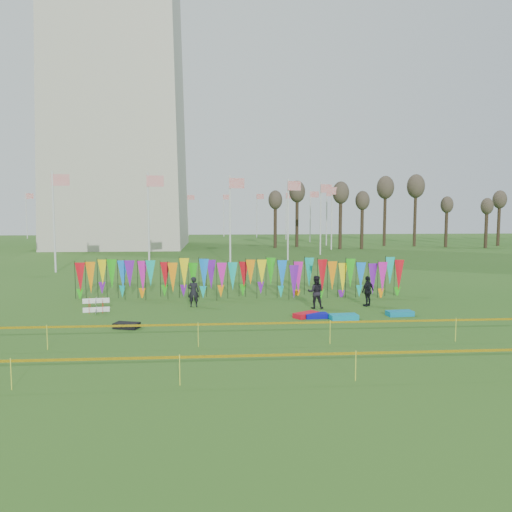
{
  "coord_description": "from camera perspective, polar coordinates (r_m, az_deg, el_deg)",
  "views": [
    {
      "loc": [
        -1.07,
        -20.51,
        4.97
      ],
      "look_at": [
        0.95,
        6.0,
        2.5
      ],
      "focal_mm": 35.0,
      "sensor_mm": 36.0,
      "label": 1
    }
  ],
  "objects": [
    {
      "name": "caution_tape_near",
      "position": [
        18.39,
        -1.61,
        -7.87
      ],
      "size": [
        26.0,
        0.02,
        0.9
      ],
      "color": "#FFC705",
      "rests_on": "ground"
    },
    {
      "name": "ground",
      "position": [
        21.13,
        -1.35,
        -8.3
      ],
      "size": [
        160.0,
        160.0,
        0.0
      ],
      "primitive_type": "plane",
      "color": "#275518",
      "rests_on": "ground"
    },
    {
      "name": "kite_bag_turquoise",
      "position": [
        23.1,
        9.99,
        -6.88
      ],
      "size": [
        1.3,
        0.73,
        0.25
      ],
      "primitive_type": "cube",
      "rotation": [
        0.0,
        0.0,
        0.09
      ],
      "color": "#0B8EAD",
      "rests_on": "ground"
    },
    {
      "name": "person_left",
      "position": [
        25.81,
        -7.16,
        -4.07
      ],
      "size": [
        0.61,
        0.47,
        1.56
      ],
      "primitive_type": "imported",
      "rotation": [
        0.0,
        0.0,
        3.24
      ],
      "color": "black",
      "rests_on": "ground"
    },
    {
      "name": "banner_row",
      "position": [
        28.15,
        -1.57,
        -2.25
      ],
      "size": [
        18.64,
        0.64,
        2.15
      ],
      "color": "black",
      "rests_on": "ground"
    },
    {
      "name": "tree_line",
      "position": [
        72.5,
        22.91,
        5.84
      ],
      "size": [
        53.92,
        1.92,
        7.84
      ],
      "color": "#392C1C",
      "rests_on": "ground"
    },
    {
      "name": "person_mid",
      "position": [
        25.36,
        6.83,
        -4.11
      ],
      "size": [
        0.88,
        0.62,
        1.67
      ],
      "primitive_type": "imported",
      "rotation": [
        0.0,
        0.0,
        2.98
      ],
      "color": "black",
      "rests_on": "ground"
    },
    {
      "name": "caution_tape_far",
      "position": [
        14.51,
        -0.84,
        -11.48
      ],
      "size": [
        26.0,
        0.02,
        0.9
      ],
      "color": "#FFC705",
      "rests_on": "ground"
    },
    {
      "name": "box_kite",
      "position": [
        25.52,
        -17.8,
        -5.37
      ],
      "size": [
        0.64,
        0.64,
        0.7
      ],
      "rotation": [
        0.0,
        0.0,
        0.17
      ],
      "color": "red",
      "rests_on": "ground"
    },
    {
      "name": "person_right",
      "position": [
        26.43,
        12.66,
        -3.93
      ],
      "size": [
        1.05,
        0.97,
        1.57
      ],
      "primitive_type": "imported",
      "rotation": [
        0.0,
        0.0,
        3.79
      ],
      "color": "black",
      "rests_on": "ground"
    },
    {
      "name": "kite_bag_blue",
      "position": [
        23.3,
        6.89,
        -6.77
      ],
      "size": [
        1.09,
        0.62,
        0.22
      ],
      "primitive_type": "cube",
      "rotation": [
        0.0,
        0.0,
        0.07
      ],
      "color": "#0A0CA6",
      "rests_on": "ground"
    },
    {
      "name": "kite_bag_teal",
      "position": [
        24.54,
        16.11,
        -6.31
      ],
      "size": [
        1.27,
        0.7,
        0.23
      ],
      "primitive_type": "cube",
      "rotation": [
        0.0,
        0.0,
        0.09
      ],
      "color": "#0C7DAA",
      "rests_on": "ground"
    },
    {
      "name": "kite_bag_red",
      "position": [
        23.39,
        5.76,
        -6.71
      ],
      "size": [
        1.32,
        1.15,
        0.22
      ],
      "primitive_type": "cube",
      "rotation": [
        0.0,
        0.0,
        0.6
      ],
      "color": "red",
      "rests_on": "ground"
    },
    {
      "name": "kite_bag_black",
      "position": [
        21.85,
        -14.57,
        -7.7
      ],
      "size": [
        1.14,
        0.86,
        0.24
      ],
      "primitive_type": "cube",
      "rotation": [
        0.0,
        0.0,
        -0.3
      ],
      "color": "black",
      "rests_on": "ground"
    },
    {
      "name": "flagpole_ring",
      "position": [
        69.73,
        -15.08,
        4.33
      ],
      "size": [
        57.4,
        56.16,
        8.0
      ],
      "color": "silver",
      "rests_on": "ground"
    }
  ]
}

